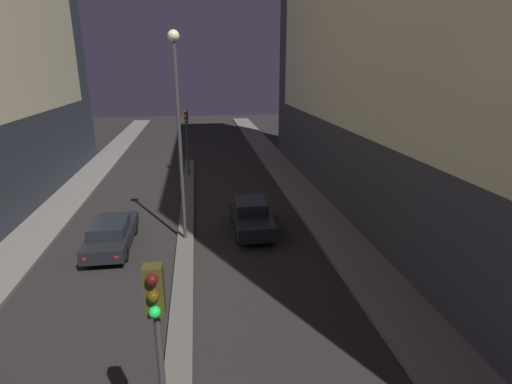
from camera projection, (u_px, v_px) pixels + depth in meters
median_strip at (186, 232)px, 19.99m from camera, size 0.77×31.70×0.14m
traffic_light_near at (158, 335)px, 6.82m from camera, size 0.32×0.42×4.83m
traffic_light_mid at (187, 128)px, 29.09m from camera, size 0.32×0.42×4.83m
street_lamp at (178, 111)px, 17.35m from camera, size 0.49×0.49×9.32m
car_left_lane at (111, 234)px, 18.17m from camera, size 1.79×4.68×1.43m
car_right_lane at (251, 216)px, 20.14m from camera, size 1.81×4.47×1.56m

